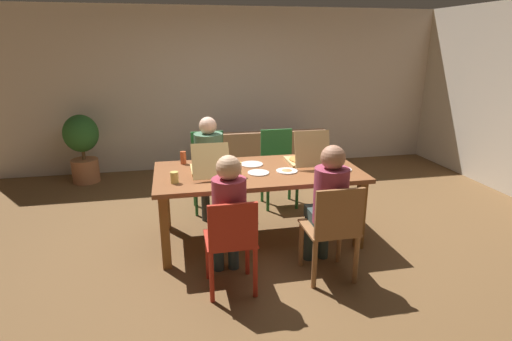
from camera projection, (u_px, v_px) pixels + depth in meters
The scene contains 23 objects.
ground_plane at pixel (258, 237), 4.47m from camera, with size 20.00×20.00×0.00m, color brown.
back_wall at pixel (222, 90), 6.74m from camera, with size 7.54×0.12×2.60m, color beige.
side_wall_right at pixel (511, 99), 5.61m from camera, with size 0.12×4.86×2.60m, color beige.
dining_table at pixel (258, 178), 4.26m from camera, with size 2.13×1.06×0.77m.
chair_0 at pixel (333, 229), 3.53m from camera, with size 0.45×0.44×0.91m.
person_0 at pixel (328, 199), 3.60m from camera, with size 0.30×0.49×1.23m.
chair_1 at pixel (209, 166), 5.14m from camera, with size 0.43×0.39×0.98m.
person_1 at pixel (209, 157), 4.95m from camera, with size 0.35×0.55×1.20m.
chair_2 at pixel (231, 241), 3.34m from camera, with size 0.42×0.42×0.86m.
person_2 at pixel (228, 210), 3.41m from camera, with size 0.28×0.50×1.20m.
chair_3 at pixel (278, 164), 5.28m from camera, with size 0.44×0.39×0.98m.
pizza_box_0 at pixel (306, 158), 4.46m from camera, with size 0.38×0.49×0.40m.
pizza_box_1 at pixel (209, 167), 4.16m from camera, with size 0.37×0.57×0.34m.
plate_0 at pixel (258, 173), 4.13m from camera, with size 0.22×0.22×0.01m.
plate_1 at pixel (339, 169), 4.24m from camera, with size 0.25×0.25×0.03m.
plate_2 at pixel (287, 171), 4.18m from camera, with size 0.22×0.22×0.03m.
plate_3 at pixel (252, 164), 4.41m from camera, with size 0.25×0.25×0.01m.
drinking_glass_0 at pixel (183, 158), 4.43m from camera, with size 0.06×0.06×0.14m, color #BB4F2B.
drinking_glass_1 at pixel (238, 169), 4.01m from camera, with size 0.07×0.07×0.15m, color #E0C061.
drinking_glass_2 at pixel (334, 171), 3.96m from camera, with size 0.07×0.07×0.15m, color #BB4B2D.
drinking_glass_3 at pixel (174, 177), 3.83m from camera, with size 0.08×0.08×0.11m, color #DAC762.
couch at pixel (262, 158), 6.50m from camera, with size 1.87×0.79×0.77m.
potted_plant at pixel (82, 144), 6.08m from camera, with size 0.51×0.51×1.04m.
Camera 1 is at (-0.84, -3.95, 2.04)m, focal length 28.45 mm.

